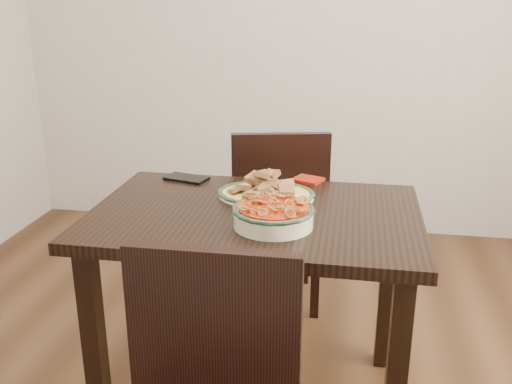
% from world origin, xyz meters
% --- Properties ---
extents(wall_back, '(3.50, 0.10, 2.60)m').
position_xyz_m(wall_back, '(0.00, 1.75, 1.30)').
color(wall_back, beige).
rests_on(wall_back, ground).
extents(dining_table, '(1.10, 0.73, 0.75)m').
position_xyz_m(dining_table, '(0.02, 0.02, 0.64)').
color(dining_table, black).
rests_on(dining_table, ground).
extents(chair_far, '(0.50, 0.50, 0.89)m').
position_xyz_m(chair_far, '(0.01, 0.67, 0.50)').
color(chair_far, black).
rests_on(chair_far, ground).
extents(fish_plate, '(0.34, 0.27, 0.11)m').
position_xyz_m(fish_plate, '(0.04, 0.16, 0.79)').
color(fish_plate, white).
rests_on(fish_plate, dining_table).
extents(noodle_bowl, '(0.26, 0.26, 0.08)m').
position_xyz_m(noodle_bowl, '(0.10, -0.11, 0.79)').
color(noodle_bowl, '#F0E7CB').
rests_on(noodle_bowl, dining_table).
extents(smartphone, '(0.18, 0.13, 0.01)m').
position_xyz_m(smartphone, '(-0.30, 0.31, 0.76)').
color(smartphone, black).
rests_on(smartphone, dining_table).
extents(napkin, '(0.13, 0.12, 0.01)m').
position_xyz_m(napkin, '(0.17, 0.37, 0.76)').
color(napkin, maroon).
rests_on(napkin, dining_table).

